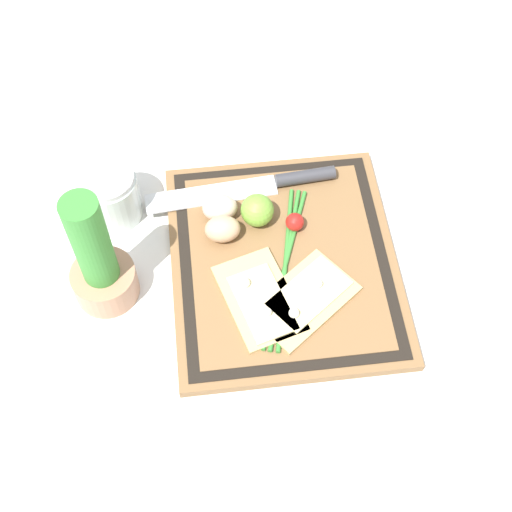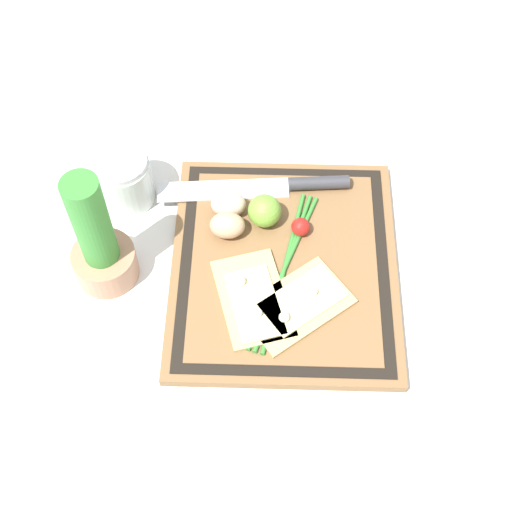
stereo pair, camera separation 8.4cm
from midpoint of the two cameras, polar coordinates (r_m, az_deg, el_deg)
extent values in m
plane|color=silver|center=(1.12, 0.09, -0.92)|extent=(6.00, 6.00, 0.00)
cube|color=brown|center=(1.12, 0.09, -0.69)|extent=(0.40, 0.35, 0.02)
cube|color=black|center=(1.11, 0.10, -0.44)|extent=(0.38, 0.32, 0.00)
cube|color=brown|center=(1.11, 0.10, -0.40)|extent=(0.35, 0.29, 0.00)
cube|color=tan|center=(1.07, 1.59, -3.68)|extent=(0.17, 0.18, 0.01)
cube|color=beige|center=(1.07, 2.04, -3.15)|extent=(0.13, 0.14, 0.00)
sphere|color=silver|center=(1.04, 0.99, -4.70)|extent=(0.02, 0.02, 0.02)
sphere|color=silver|center=(1.07, 2.80, -2.36)|extent=(0.01, 0.01, 0.01)
cube|color=tan|center=(1.07, -1.98, -3.57)|extent=(0.18, 0.14, 0.01)
cube|color=beige|center=(1.06, -1.75, -3.93)|extent=(0.14, 0.10, 0.00)
sphere|color=silver|center=(1.07, -3.14, -2.29)|extent=(0.02, 0.02, 0.02)
sphere|color=silver|center=(1.04, -1.36, -4.64)|extent=(0.01, 0.01, 0.01)
cube|color=silver|center=(1.18, -5.63, 4.80)|extent=(0.06, 0.22, 0.00)
cylinder|color=#38383D|center=(1.19, 1.95, 6.26)|extent=(0.03, 0.10, 0.02)
ellipsoid|color=tan|center=(1.12, -4.84, 2.03)|extent=(0.04, 0.06, 0.04)
ellipsoid|color=beige|center=(1.14, -5.01, 3.74)|extent=(0.04, 0.06, 0.04)
sphere|color=#70A838|center=(1.13, -2.03, 3.55)|extent=(0.05, 0.05, 0.05)
sphere|color=red|center=(1.13, 1.00, 2.61)|extent=(0.03, 0.03, 0.03)
cylinder|color=#388433|center=(1.10, 0.18, -0.91)|extent=(0.28, 0.11, 0.01)
cylinder|color=#388433|center=(1.10, 0.18, -0.91)|extent=(0.28, 0.09, 0.01)
cylinder|color=#388433|center=(1.10, 0.18, -0.91)|extent=(0.29, 0.07, 0.01)
cylinder|color=#AD7A5B|center=(1.11, -14.09, -2.17)|extent=(0.10, 0.10, 0.06)
cylinder|color=#388433|center=(1.03, -15.23, 0.59)|extent=(0.05, 0.05, 0.20)
cylinder|color=silver|center=(1.18, -13.56, 4.49)|extent=(0.09, 0.09, 0.08)
cylinder|color=#D16023|center=(1.20, -13.32, 3.76)|extent=(0.08, 0.08, 0.03)
cylinder|color=silver|center=(1.14, -14.03, 5.90)|extent=(0.09, 0.09, 0.01)
camera|label=1|loc=(0.04, -92.20, -3.49)|focal=50.00mm
camera|label=2|loc=(0.04, 87.80, 3.49)|focal=50.00mm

